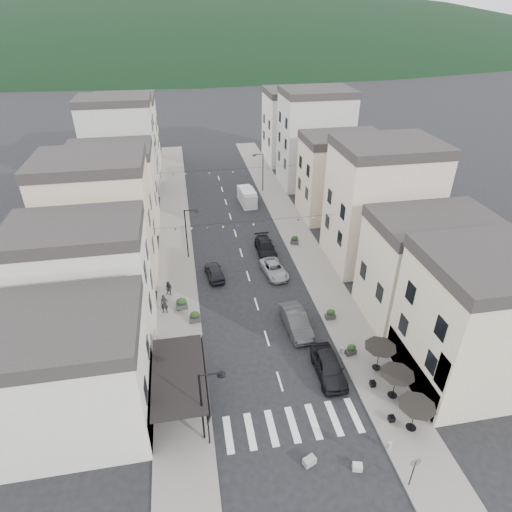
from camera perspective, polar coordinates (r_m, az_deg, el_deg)
The scene contains 32 objects.
ground at distance 30.86m, azimuth 5.94°, elevation -24.35°, with size 700.00×700.00×0.00m, color black.
sidewalk_left at distance 54.85m, azimuth -10.72°, elevation 2.89°, with size 4.00×76.00×0.12m, color slate.
sidewalk_right at distance 56.47m, azimuth 4.65°, elevation 4.20°, with size 4.00×76.00×0.12m, color slate.
hill_backdrop at distance 317.76m, azimuth -10.22°, elevation 25.82°, with size 640.00×360.00×70.00m, color black.
boutique_building at distance 31.82m, azimuth -25.49°, elevation -14.91°, with size 12.00×8.00×8.00m, color beige.
bistro_building at distance 35.48m, azimuth 27.96°, elevation -8.24°, with size 10.00×8.00×10.00m, color #B8B193.
boutique_awning at distance 31.02m, azimuth -9.84°, elevation -15.31°, with size 3.77×7.50×3.28m.
buildings_row_left at distance 58.34m, azimuth -18.38°, elevation 10.10°, with size 10.20×54.16×14.00m.
buildings_row_right at distance 60.16m, azimuth 10.41°, elevation 11.96°, with size 10.20×54.16×14.50m.
cafe_terrace at distance 33.04m, azimuth 18.24°, elevation -15.05°, with size 2.50×8.10×2.53m.
streetlamp_left_near at distance 28.53m, azimuth -6.74°, elevation -18.54°, with size 1.70×0.56×6.00m.
streetlamp_left_far at distance 47.83m, azimuth -9.00°, elevation 3.62°, with size 1.70×0.56×6.00m.
streetlamp_right_far at distance 65.49m, azimuth 0.69°, elevation 11.59°, with size 1.70×0.56×6.00m.
traffic_sign at distance 29.28m, azimuth 20.36°, elevation -24.84°, with size 0.70×0.07×2.70m.
bollards at distance 33.84m, azimuth 3.41°, elevation -16.46°, with size 11.66×10.26×0.60m.
bunting_near at distance 43.79m, azimuth -1.34°, elevation 4.21°, with size 19.00×0.28×0.62m.
bunting_far at distance 58.41m, azimuth -3.89°, elevation 11.13°, with size 19.00×0.28×0.62m.
parked_car_a at distance 34.77m, azimuth 9.69°, elevation -14.35°, with size 2.00×4.96×1.69m, color black.
parked_car_b at distance 38.49m, azimuth 5.38°, elevation -8.69°, with size 1.80×5.16×1.70m, color #363739.
parked_car_c at distance 45.73m, azimuth 2.43°, elevation -1.78°, with size 2.12×4.60×1.28m, color #93969B.
parked_car_d at distance 49.64m, azimuth 1.26°, elevation 1.19°, with size 2.03×4.98×1.45m, color black.
parked_car_e at distance 45.41m, azimuth -5.56°, elevation -2.10°, with size 1.62×4.03×1.37m, color black.
delivery_van at distance 62.10m, azimuth -1.20°, elevation 7.95°, with size 2.27×4.98×2.32m.
pedestrian_a at distance 40.84m, azimuth -12.13°, elevation -6.29°, with size 0.70×0.46×1.92m, color black.
pedestrian_b at distance 43.14m, azimuth -11.56°, elevation -4.28°, with size 0.76×0.59×1.55m, color black.
concrete_block_a at distance 30.18m, azimuth 7.14°, elevation -25.50°, with size 0.80×0.50×0.50m, color gray.
concrete_block_b at distance 30.47m, azimuth 13.36°, elevation -25.69°, with size 0.60×0.45×0.45m, color #A4A29B.
planter_la at distance 39.53m, azimuth -8.14°, elevation -8.03°, with size 1.04×0.63×1.11m.
planter_lb at distance 41.22m, azimuth -9.90°, elevation -6.27°, with size 1.14×0.71×1.22m.
planter_ra at distance 36.87m, azimuth 12.56°, elevation -12.07°, with size 0.97×0.65×1.00m.
planter_rb at distance 40.09m, azimuth 9.91°, elevation -7.65°, with size 0.92×0.52×1.03m.
planter_rc at distance 51.51m, azimuth 5.17°, elevation 2.14°, with size 1.10×0.83×1.09m.
Camera 1 is at (-6.00, -16.70, 25.25)m, focal length 30.00 mm.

